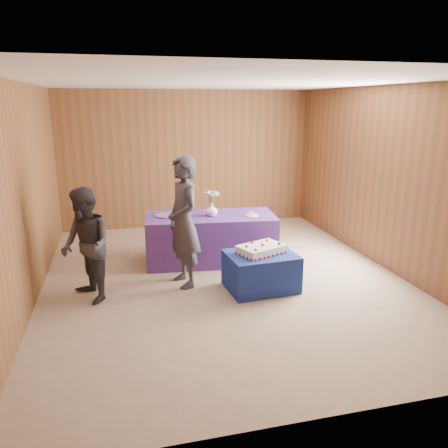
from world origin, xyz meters
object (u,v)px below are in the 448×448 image
object	(u,v)px
cake_table	(261,271)
guest_right	(86,246)
vase	(212,210)
sheet_cake	(261,249)
serving_table	(211,238)
guest_left	(184,222)

from	to	relation	value
cake_table	guest_right	size ratio (longest dim) A/B	0.62
vase	guest_right	bearing A→B (deg)	-150.92
cake_table	guest_right	bearing A→B (deg)	170.83
guest_right	cake_table	bearing A→B (deg)	60.56
guest_right	sheet_cake	bearing A→B (deg)	61.39
cake_table	vase	size ratio (longest dim) A/B	4.63
serving_table	sheet_cake	bearing A→B (deg)	-63.91
sheet_cake	guest_left	size ratio (longest dim) A/B	0.41
cake_table	vase	distance (m)	1.40
serving_table	guest_right	xyz separation A→B (m)	(-1.81, -1.05, 0.36)
cake_table	guest_left	size ratio (longest dim) A/B	0.50
vase	sheet_cake	bearing A→B (deg)	-70.03
vase	cake_table	bearing A→B (deg)	-70.90
cake_table	sheet_cake	xyz separation A→B (m)	(0.01, 0.03, 0.30)
guest_left	serving_table	bearing A→B (deg)	132.90
sheet_cake	serving_table	bearing A→B (deg)	88.49
serving_table	guest_left	size ratio (longest dim) A/B	1.12
cake_table	guest_left	bearing A→B (deg)	153.28
serving_table	guest_left	distance (m)	1.13
serving_table	sheet_cake	xyz separation A→B (m)	(0.43, -1.20, 0.18)
cake_table	vase	bearing A→B (deg)	104.70
guest_left	cake_table	bearing A→B (deg)	54.05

